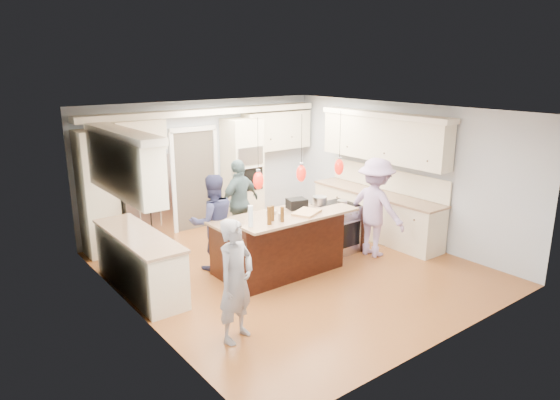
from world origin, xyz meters
The scene contains 23 objects.
ground_plane centered at (0.00, 0.00, 0.00)m, with size 6.00×6.00×0.00m, color #A9672E.
room_shell centered at (0.00, 0.00, 1.82)m, with size 5.54×6.04×2.72m.
refrigerator centered at (-1.55, 2.64, 0.90)m, with size 0.90×0.70×1.80m, color #B7B7BC.
oven_column centered at (0.75, 2.67, 1.15)m, with size 0.72×0.69×2.30m.
back_upper_cabinets centered at (-0.75, 2.76, 1.67)m, with size 5.30×0.61×2.54m.
right_counter_run centered at (2.44, 0.30, 1.06)m, with size 0.64×3.10×2.51m.
left_cabinets centered at (-2.44, 0.80, 1.06)m, with size 0.64×2.30×2.51m.
kitchen_island centered at (-0.25, 0.07, 0.49)m, with size 2.10×1.46×1.12m.
island_range centered at (1.16, 0.15, 0.46)m, with size 0.82×0.71×0.92m.
pendant_lights centered at (-0.25, -0.51, 1.80)m, with size 1.75×0.15×1.03m.
person_bar_end centered at (-1.99, -1.34, 0.80)m, with size 0.59×0.38×1.61m, color gray.
person_far_left centered at (-1.05, 0.85, 0.83)m, with size 0.80×0.63×1.65m, color navy.
person_far_right centered at (-0.02, 1.60, 0.84)m, with size 0.98×0.41×1.67m, color slate.
person_range_side centered at (1.60, -0.41, 0.91)m, with size 1.17×0.67×1.81m, color #B093C5.
floor_rug centered at (2.40, -0.12, 0.01)m, with size 0.64×0.94×0.01m, color #967451.
water_bottle centered at (-1.17, -0.47, 1.28)m, with size 0.07×0.07×0.32m, color silver.
beer_bottle_a centered at (-0.89, -0.55, 1.26)m, with size 0.07×0.07×0.27m, color #44280C.
beer_bottle_b centered at (-0.66, -0.57, 1.24)m, with size 0.06×0.06×0.23m, color #44280C.
beer_bottle_c centered at (-0.75, -0.44, 1.24)m, with size 0.06×0.06×0.24m, color #44280C.
drink_can centered at (-0.64, -0.50, 1.18)m, with size 0.06×0.06×0.11m, color #B7B7BC.
cutting_board centered at (-0.09, -0.47, 1.14)m, with size 0.46×0.33×0.04m, color tan.
pot_large centered at (0.89, 0.32, 1.00)m, with size 0.27×0.27×0.15m, color #B7B7BC.
pot_small centered at (1.20, 0.05, 0.97)m, with size 0.18×0.18×0.09m, color #B7B7BC.
Camera 1 is at (-5.04, -6.23, 3.42)m, focal length 32.00 mm.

